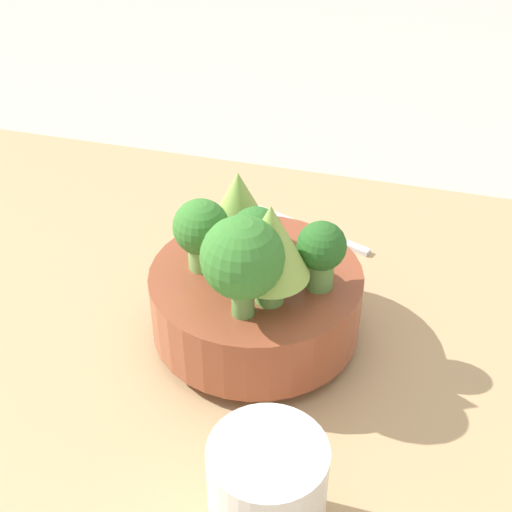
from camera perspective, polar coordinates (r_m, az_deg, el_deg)
name	(u,v)px	position (r m, az deg, el deg)	size (l,w,h in m)	color
ground_plane	(270,381)	(0.71, 1.13, -9.97)	(6.00, 6.00, 0.00)	#ADA89E
table	(270,370)	(0.70, 1.15, -9.11)	(1.09, 0.73, 0.03)	tan
bowl	(256,301)	(0.68, 0.00, -3.64)	(0.20, 0.20, 0.08)	brown
romanesco_piece_near	(238,202)	(0.68, -1.42, 4.36)	(0.05, 0.05, 0.08)	#609347
broccoli_floret_right	(201,230)	(0.65, -4.40, 2.06)	(0.05, 0.05, 0.07)	#7AB256
broccoli_floret_back	(242,259)	(0.58, -1.09, -0.24)	(0.07, 0.07, 0.10)	#609347
broccoli_floret_left	(321,251)	(0.63, 5.24, 0.42)	(0.04, 0.04, 0.07)	#609347
broccoli_floret_center	(256,238)	(0.64, 0.00, 1.48)	(0.05, 0.05, 0.07)	#609347
romanesco_piece_far	(276,245)	(0.59, 1.59, 0.91)	(0.07, 0.07, 0.10)	#6BA34C
cup	(267,495)	(0.53, 0.90, -18.59)	(0.08, 0.08, 0.10)	silver
fork	(306,228)	(0.86, 4.03, 2.22)	(0.16, 0.07, 0.01)	silver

